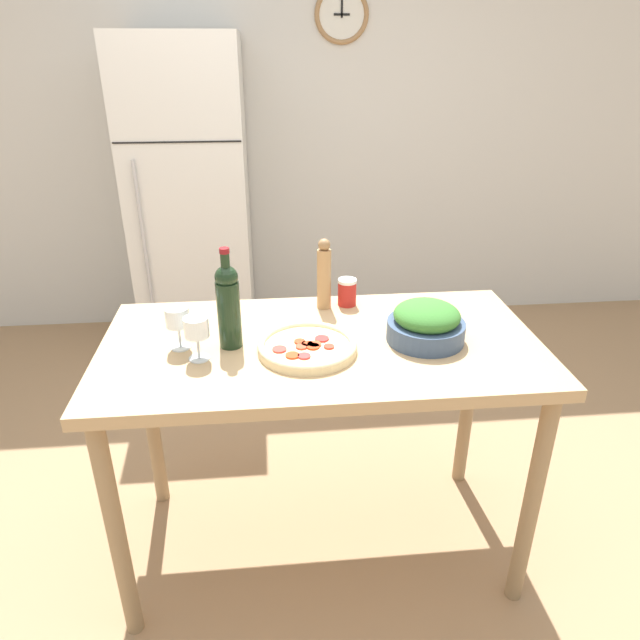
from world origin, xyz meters
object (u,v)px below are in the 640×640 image
object	(u,v)px
pepper_mill	(324,275)
wine_glass_far	(178,319)
refrigerator	(192,204)
salad_bowl	(426,323)
wine_glass_near	(197,330)
salt_canister	(347,292)
wine_bottle	(228,304)
homemade_pizza	(307,347)

from	to	relation	value
pepper_mill	wine_glass_far	bearing A→B (deg)	-151.76
refrigerator	salad_bowl	bearing A→B (deg)	-62.39
wine_glass_near	salad_bowl	world-z (taller)	wine_glass_near
refrigerator	salt_canister	bearing A→B (deg)	-64.05
wine_bottle	wine_glass_near	xyz separation A→B (m)	(-0.10, -0.08, -0.05)
wine_glass_near	salt_canister	xyz separation A→B (m)	(0.51, 0.36, -0.05)
wine_glass_near	refrigerator	bearing A→B (deg)	96.50
wine_bottle	homemade_pizza	size ratio (longest dim) A/B	1.05
salad_bowl	homemade_pizza	xyz separation A→B (m)	(-0.39, -0.04, -0.04)
salad_bowl	salt_canister	world-z (taller)	salad_bowl
wine_glass_near	wine_glass_far	distance (m)	0.11
refrigerator	salad_bowl	size ratio (longest dim) A/B	7.27
homemade_pizza	refrigerator	bearing A→B (deg)	106.63
pepper_mill	homemade_pizza	distance (m)	0.36
homemade_pizza	pepper_mill	bearing A→B (deg)	75.23
wine_bottle	pepper_mill	world-z (taller)	wine_bottle
wine_bottle	wine_glass_near	size ratio (longest dim) A/B	2.35
wine_glass_near	salad_bowl	xyz separation A→B (m)	(0.73, 0.05, -0.04)
wine_glass_far	pepper_mill	size ratio (longest dim) A/B	0.53
pepper_mill	homemade_pizza	xyz separation A→B (m)	(-0.09, -0.33, -0.11)
wine_glass_near	wine_glass_far	world-z (taller)	same
wine_bottle	pepper_mill	distance (m)	0.43
salad_bowl	homemade_pizza	size ratio (longest dim) A/B	0.81
homemade_pizza	wine_glass_far	bearing A→B (deg)	170.33
salt_canister	pepper_mill	bearing A→B (deg)	-170.05
refrigerator	salt_canister	distance (m)	1.66
refrigerator	wine_glass_far	bearing A→B (deg)	-85.33
refrigerator	wine_glass_near	size ratio (longest dim) A/B	13.17
wine_glass_far	salad_bowl	bearing A→B (deg)	-2.20
salad_bowl	wine_bottle	bearing A→B (deg)	177.87
wine_bottle	refrigerator	bearing A→B (deg)	99.79
homemade_pizza	salt_canister	bearing A→B (deg)	63.22
wine_glass_near	pepper_mill	world-z (taller)	pepper_mill
salt_canister	refrigerator	bearing A→B (deg)	115.95
refrigerator	wine_glass_far	size ratio (longest dim) A/B	13.17
refrigerator	wine_bottle	bearing A→B (deg)	-80.21
pepper_mill	salt_canister	distance (m)	0.12
pepper_mill	salt_canister	size ratio (longest dim) A/B	2.59
refrigerator	salt_canister	xyz separation A→B (m)	(0.73, -1.49, 0.02)
wine_bottle	salt_canister	distance (m)	0.52
wine_bottle	salt_canister	world-z (taller)	wine_bottle
wine_bottle	wine_glass_far	bearing A→B (deg)	177.52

